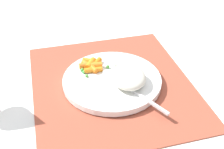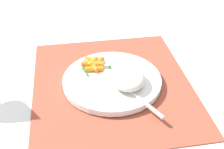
{
  "view_description": "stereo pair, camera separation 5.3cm",
  "coord_description": "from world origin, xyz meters",
  "px_view_note": "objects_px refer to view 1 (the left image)",
  "views": [
    {
      "loc": [
        -0.54,
        0.14,
        0.44
      ],
      "look_at": [
        0.0,
        0.0,
        0.03
      ],
      "focal_mm": 47.17,
      "sensor_mm": 36.0,
      "label": 1
    },
    {
      "loc": [
        -0.55,
        0.09,
        0.44
      ],
      "look_at": [
        0.0,
        0.0,
        0.03
      ],
      "focal_mm": 47.17,
      "sensor_mm": 36.0,
      "label": 2
    }
  ],
  "objects_px": {
    "rice_mound": "(128,77)",
    "carrot_portion": "(92,65)",
    "plate": "(112,80)",
    "fork": "(127,86)"
  },
  "relations": [
    {
      "from": "rice_mound",
      "to": "carrot_portion",
      "type": "relative_size",
      "value": 1.45
    },
    {
      "from": "carrot_portion",
      "to": "plate",
      "type": "bearing_deg",
      "value": -145.18
    },
    {
      "from": "plate",
      "to": "rice_mound",
      "type": "distance_m",
      "value": 0.05
    },
    {
      "from": "fork",
      "to": "carrot_portion",
      "type": "bearing_deg",
      "value": 31.69
    },
    {
      "from": "plate",
      "to": "carrot_portion",
      "type": "relative_size",
      "value": 3.56
    },
    {
      "from": "fork",
      "to": "rice_mound",
      "type": "bearing_deg",
      "value": -27.42
    },
    {
      "from": "plate",
      "to": "rice_mound",
      "type": "xyz_separation_m",
      "value": [
        -0.03,
        -0.03,
        0.02
      ]
    },
    {
      "from": "rice_mound",
      "to": "fork",
      "type": "xyz_separation_m",
      "value": [
        -0.02,
        0.01,
        -0.01
      ]
    },
    {
      "from": "plate",
      "to": "rice_mound",
      "type": "bearing_deg",
      "value": -131.71
    },
    {
      "from": "plate",
      "to": "fork",
      "type": "height_order",
      "value": "fork"
    }
  ]
}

